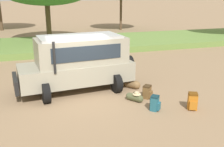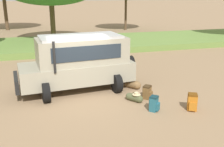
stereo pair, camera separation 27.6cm
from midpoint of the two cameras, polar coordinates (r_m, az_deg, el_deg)
The scene contains 8 objects.
ground_plane at distance 11.13m, azimuth -5.81°, elevation -5.02°, with size 320.00×320.00×0.00m, color #8C7051.
grass_bank at distance 21.55m, azimuth -11.00°, elevation 6.16°, with size 120.00×7.00×0.44m.
safari_vehicle at distance 11.62m, azimuth -6.51°, elevation 2.63°, with size 5.44×3.05×2.44m.
backpack_beside_front_wheel at distance 10.91m, azimuth 8.40°, elevation -4.07°, with size 0.46×0.46×0.55m.
backpack_cluster_center at distance 10.20m, azimuth 17.82°, elevation -5.98°, with size 0.43×0.46×0.65m.
backpack_near_rear_wheel at distance 9.83m, azimuth 9.95°, elevation -6.52°, with size 0.43×0.43×0.57m.
duffel_bag_low_black_case at distance 10.62m, azimuth 5.64°, elevation -5.22°, with size 0.58×0.68×0.40m.
duffel_bag_soft_canvas at distance 12.03m, azimuth 5.17°, elevation -2.35°, with size 0.65×0.72×0.47m.
Camera 2 is at (-1.57, -10.22, 4.15)m, focal length 42.00 mm.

